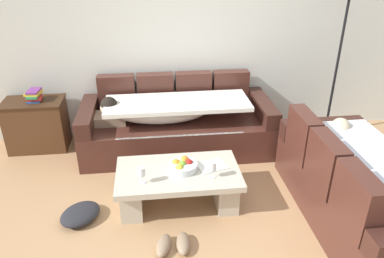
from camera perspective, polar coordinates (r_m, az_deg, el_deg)
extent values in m
plane|color=#AC8057|center=(3.50, 3.24, -15.91)|extent=(14.00, 14.00, 0.00)
cube|color=silver|center=(4.81, -0.75, 14.56)|extent=(9.00, 0.10, 2.70)
cube|color=#46241C|center=(4.67, -2.22, -0.79)|extent=(2.32, 0.92, 0.42)
cube|color=#46241C|center=(4.84, -11.41, 5.45)|extent=(0.46, 0.16, 0.46)
cube|color=#46241C|center=(4.82, -5.60, 5.78)|extent=(0.46, 0.16, 0.46)
cube|color=#46241C|center=(4.85, 0.21, 6.05)|extent=(0.46, 0.16, 0.46)
cube|color=#46241C|center=(4.93, 5.89, 6.26)|extent=(0.46, 0.16, 0.46)
cube|color=#381D16|center=(4.59, -15.71, 1.95)|extent=(0.18, 0.92, 0.20)
cube|color=#381D16|center=(4.73, 10.75, 3.26)|extent=(0.18, 0.92, 0.20)
cube|color=gray|center=(4.56, -12.32, 1.58)|extent=(0.36, 0.28, 0.11)
sphere|color=beige|center=(4.46, -12.55, 3.22)|extent=(0.21, 0.21, 0.21)
sphere|color=black|center=(4.45, -12.59, 3.57)|extent=(0.20, 0.20, 0.20)
ellipsoid|color=silver|center=(4.46, -4.52, 2.78)|extent=(1.10, 0.44, 0.28)
cube|color=silver|center=(4.41, -2.25, 3.97)|extent=(1.70, 0.60, 0.05)
cube|color=silver|center=(4.27, -1.74, -3.26)|extent=(1.44, 0.04, 0.38)
cube|color=#46241C|center=(3.86, 23.98, -9.95)|extent=(0.92, 1.94, 0.42)
cube|color=#46241C|center=(3.07, 23.95, -9.96)|extent=(0.16, 0.50, 0.46)
cube|color=#46241C|center=(3.45, 19.84, -4.90)|extent=(0.16, 0.50, 0.46)
cube|color=#46241C|center=(3.86, 16.63, -0.85)|extent=(0.16, 0.50, 0.46)
cube|color=#381D16|center=(4.36, 19.31, 0.07)|extent=(0.92, 0.18, 0.20)
cube|color=gray|center=(4.17, 20.84, -2.14)|extent=(0.28, 0.36, 0.11)
sphere|color=#936B4C|center=(4.12, 21.69, -0.15)|extent=(0.21, 0.21, 0.21)
sphere|color=#CCB793|center=(4.11, 21.76, 0.23)|extent=(0.20, 0.20, 0.20)
ellipsoid|color=silver|center=(3.69, 25.71, -5.52)|extent=(0.44, 1.02, 0.28)
cube|color=silver|center=(3.66, 26.22, -4.10)|extent=(0.60, 1.46, 0.05)
cube|color=#BDB5A1|center=(3.65, -2.13, -6.83)|extent=(1.20, 0.68, 0.06)
cube|color=#BDB5A1|center=(3.76, -9.18, -9.61)|extent=(0.20, 0.54, 0.32)
cube|color=#BDB5A1|center=(3.81, 4.90, -8.74)|extent=(0.20, 0.54, 0.32)
cylinder|color=silver|center=(3.63, -1.38, -5.78)|extent=(0.28, 0.28, 0.07)
sphere|color=#6DA72F|center=(3.62, -1.47, -5.46)|extent=(0.08, 0.08, 0.08)
sphere|color=red|center=(3.64, -0.47, -5.25)|extent=(0.08, 0.08, 0.08)
sphere|color=orange|center=(3.65, -2.47, -5.20)|extent=(0.08, 0.08, 0.08)
sphere|color=gold|center=(3.56, -1.94, -6.02)|extent=(0.08, 0.08, 0.08)
sphere|color=orange|center=(3.69, -1.12, -4.72)|extent=(0.08, 0.08, 0.08)
cylinder|color=silver|center=(3.50, -7.60, -8.09)|extent=(0.06, 0.06, 0.01)
cylinder|color=silver|center=(3.48, -7.64, -7.55)|extent=(0.01, 0.01, 0.07)
cylinder|color=silver|center=(3.43, -7.72, -6.44)|extent=(0.07, 0.07, 0.08)
cylinder|color=silver|center=(3.55, 3.11, -7.31)|extent=(0.06, 0.06, 0.01)
cylinder|color=silver|center=(3.53, 3.13, -6.76)|extent=(0.01, 0.01, 0.07)
cylinder|color=silver|center=(3.48, 3.16, -5.66)|extent=(0.07, 0.07, 0.08)
cube|color=white|center=(3.71, 3.09, -5.66)|extent=(0.33, 0.28, 0.01)
cube|color=#50301A|center=(5.05, -22.59, 0.51)|extent=(0.70, 0.42, 0.62)
cube|color=#382112|center=(4.92, -23.24, 3.85)|extent=(0.72, 0.44, 0.02)
cube|color=#2D569E|center=(4.91, -22.95, 4.10)|extent=(0.15, 0.19, 0.02)
cube|color=red|center=(4.90, -22.94, 4.42)|extent=(0.18, 0.17, 0.04)
cube|color=#338C59|center=(4.89, -23.07, 4.75)|extent=(0.13, 0.21, 0.03)
cube|color=gold|center=(4.88, -23.11, 5.09)|extent=(0.19, 0.20, 0.03)
cube|color=#72337F|center=(4.88, -23.06, 5.40)|extent=(0.15, 0.22, 0.02)
cylinder|color=black|center=(5.43, 19.63, -0.64)|extent=(0.28, 0.28, 0.02)
cylinder|color=black|center=(5.10, 21.20, 8.47)|extent=(0.03, 0.03, 1.80)
ellipsoid|color=#8C7259|center=(3.35, -4.38, -17.34)|extent=(0.19, 0.29, 0.09)
ellipsoid|color=#8C7259|center=(3.36, -1.35, -17.09)|extent=(0.14, 0.28, 0.09)
ellipsoid|color=#232328|center=(3.77, -16.71, -12.36)|extent=(0.50, 0.51, 0.12)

